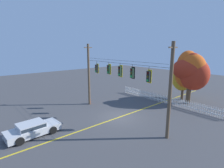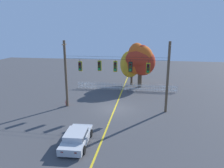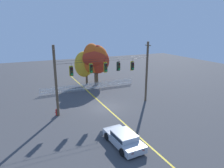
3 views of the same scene
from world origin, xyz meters
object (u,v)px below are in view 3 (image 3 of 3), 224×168
autumn_oak_far_east (97,59)px  traffic_signal_northbound_primary (133,66)px  traffic_signal_eastbound_side (91,69)px  autumn_maple_mid (95,59)px  traffic_signal_southbound_primary (72,71)px  traffic_signal_northbound_secondary (106,67)px  traffic_signal_westbound_side (119,66)px  autumn_maple_near_fence (85,64)px  parked_car (124,138)px  fire_hydrant (57,112)px

autumn_oak_far_east → traffic_signal_northbound_primary: bearing=-84.5°
traffic_signal_eastbound_side → autumn_maple_mid: autumn_maple_mid is taller
traffic_signal_southbound_primary → autumn_oak_far_east: autumn_oak_far_east is taller
traffic_signal_southbound_primary → traffic_signal_northbound_secondary: (3.99, 0.00, 0.09)m
autumn_maple_mid → traffic_signal_southbound_primary: bearing=-121.7°
traffic_signal_eastbound_side → traffic_signal_westbound_side: (3.42, -0.00, -0.02)m
autumn_maple_near_fence → autumn_oak_far_east: (1.58, -1.23, 0.81)m
traffic_signal_northbound_primary → traffic_signal_eastbound_side: bearing=-180.0°
autumn_maple_near_fence → traffic_signal_northbound_secondary: bearing=-95.2°
autumn_maple_mid → parked_car: (-4.13, -18.23, -3.76)m
traffic_signal_northbound_secondary → parked_car: bearing=-103.0°
traffic_signal_northbound_secondary → autumn_maple_near_fence: traffic_signal_northbound_secondary is taller
traffic_signal_northbound_secondary → autumn_maple_mid: (2.24, 10.07, -0.54)m
traffic_signal_northbound_primary → parked_car: size_ratio=0.34×
traffic_signal_northbound_primary → autumn_maple_near_fence: bearing=102.8°
traffic_signal_southbound_primary → autumn_maple_near_fence: size_ratio=0.26×
traffic_signal_northbound_secondary → traffic_signal_northbound_primary: bearing=-0.0°
autumn_maple_near_fence → autumn_maple_mid: bearing=-41.4°
traffic_signal_northbound_primary → traffic_signal_northbound_secondary: bearing=180.0°
autumn_maple_near_fence → autumn_oak_far_east: autumn_oak_far_east is taller
traffic_signal_southbound_primary → traffic_signal_eastbound_side: 2.22m
autumn_oak_far_east → fire_hydrant: size_ratio=8.75×
traffic_signal_northbound_primary → fire_hydrant: size_ratio=1.95×
traffic_signal_southbound_primary → traffic_signal_westbound_side: same height
autumn_maple_mid → traffic_signal_northbound_primary: bearing=-82.6°
traffic_signal_eastbound_side → autumn_maple_near_fence: size_ratio=0.24×
traffic_signal_southbound_primary → traffic_signal_northbound_primary: (7.53, 0.00, -0.01)m
traffic_signal_westbound_side → autumn_maple_mid: (0.59, 10.07, -0.55)m
autumn_maple_near_fence → traffic_signal_northbound_primary: bearing=-77.2°
traffic_signal_westbound_side → autumn_maple_near_fence: size_ratio=0.24×
traffic_signal_eastbound_side → traffic_signal_westbound_side: bearing=-0.0°
traffic_signal_eastbound_side → autumn_maple_near_fence: 11.59m
fire_hydrant → traffic_signal_southbound_primary: bearing=-4.1°
traffic_signal_northbound_secondary → autumn_maple_near_fence: bearing=84.8°
traffic_signal_westbound_side → traffic_signal_northbound_primary: bearing=0.0°
autumn_oak_far_east → autumn_maple_near_fence: bearing=142.0°
traffic_signal_northbound_secondary → fire_hydrant: 7.42m
traffic_signal_southbound_primary → autumn_maple_mid: autumn_maple_mid is taller
traffic_signal_southbound_primary → fire_hydrant: traffic_signal_southbound_primary is taller
traffic_signal_southbound_primary → traffic_signal_northbound_secondary: bearing=0.0°
autumn_oak_far_east → parked_car: 18.98m
traffic_signal_northbound_primary → autumn_maple_mid: 10.17m
traffic_signal_northbound_secondary → traffic_signal_westbound_side: bearing=-0.0°
traffic_signal_northbound_primary → autumn_maple_mid: bearing=97.4°
traffic_signal_northbound_secondary → traffic_signal_northbound_primary: 3.54m
traffic_signal_eastbound_side → traffic_signal_northbound_primary: (5.32, 0.00, -0.12)m
fire_hydrant → traffic_signal_northbound_primary: bearing=-0.8°
traffic_signal_eastbound_side → parked_car: size_ratio=0.31×
autumn_maple_near_fence → autumn_oak_far_east: size_ratio=0.84×
traffic_signal_northbound_secondary → autumn_oak_far_east: 10.27m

